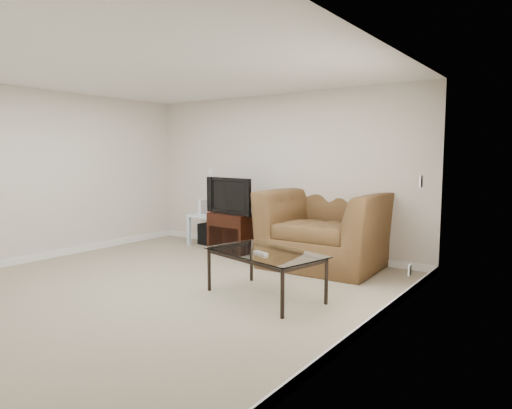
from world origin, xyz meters
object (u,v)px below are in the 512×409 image
Objects in this scene: tv_stand at (234,232)px; side_table at (210,229)px; television at (233,195)px; recliner at (327,216)px; coffee_table at (265,275)px; subwoofer at (212,234)px.

side_table is (-0.71, 0.20, -0.04)m from tv_stand.
television is 0.57× the size of recliner.
television reaches higher than coffee_table.
recliner reaches higher than coffee_table.
coffee_table is (1.74, -1.65, -0.66)m from television.
side_table is at bearing 171.23° from television.
television reaches higher than subwoofer.
tv_stand reaches higher than subwoofer.
subwoofer is (0.03, 0.02, -0.08)m from side_table.
television is at bearing 136.66° from coffee_table.
coffee_table reaches higher than subwoofer.
television is 2.49m from coffee_table.
television is 1.67× the size of side_table.
tv_stand is 0.72m from subwoofer.
tv_stand is at bearing 94.33° from television.
side_table is at bearing -145.92° from subwoofer.
television reaches higher than tv_stand.
recliner reaches higher than subwoofer.
recliner is (2.31, -0.23, 0.52)m from subwoofer.
coffee_table is (0.11, -1.68, -0.46)m from recliner.
television is at bearing -20.80° from subwoofer.
subwoofer is 3.08m from coffee_table.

